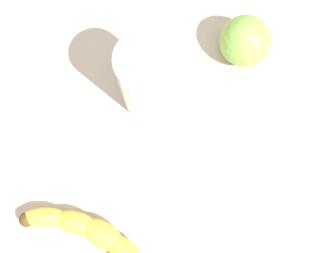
# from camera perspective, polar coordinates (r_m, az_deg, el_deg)

# --- Properties ---
(wooden_tabletop) EXTENTS (1.20, 1.20, 0.03)m
(wooden_tabletop) POSITION_cam_1_polar(r_m,az_deg,el_deg) (0.63, -6.63, -2.15)
(wooden_tabletop) COLOR #C5AB90
(wooden_tabletop) RESTS_ON ground
(banana) EXTENTS (0.08, 0.23, 0.03)m
(banana) POSITION_cam_1_polar(r_m,az_deg,el_deg) (0.58, -7.77, -15.73)
(banana) COLOR yellow
(banana) RESTS_ON wooden_tabletop
(smoothie_glass) EXTENTS (0.08, 0.08, 0.13)m
(smoothie_glass) POSITION_cam_1_polar(r_m,az_deg,el_deg) (0.57, -2.61, 6.06)
(smoothie_glass) COLOR silver
(smoothie_glass) RESTS_ON wooden_tabletop
(green_apple_fruit) EXTENTS (0.07, 0.07, 0.07)m
(green_apple_fruit) POSITION_cam_1_polar(r_m,az_deg,el_deg) (0.63, 9.88, 10.77)
(green_apple_fruit) COLOR #84B747
(green_apple_fruit) RESTS_ON wooden_tabletop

